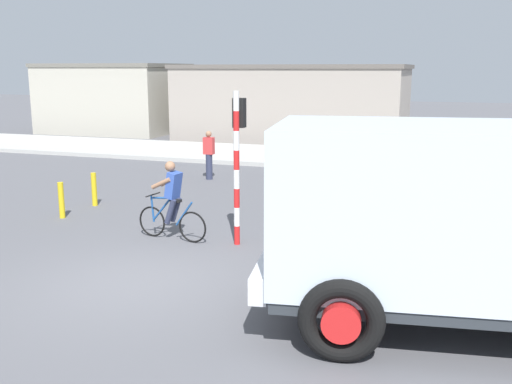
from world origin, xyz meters
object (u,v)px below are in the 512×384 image
object	(u,v)px
pedestrian_near_kerb	(209,154)
bollard_near	(61,200)
bollard_far	(94,189)
truck_foreground	(463,215)
cyclist	(172,201)
traffic_light_pole	(238,147)
car_white_mid	(497,162)

from	to	relation	value
pedestrian_near_kerb	bollard_near	xyz separation A→B (m)	(-1.42, -5.93, -0.40)
pedestrian_near_kerb	bollard_far	distance (m)	4.77
truck_foreground	bollard_far	size ratio (longest dim) A/B	6.36
pedestrian_near_kerb	bollard_far	bearing A→B (deg)	-107.35
bollard_near	cyclist	bearing A→B (deg)	-13.10
cyclist	bollard_far	xyz separation A→B (m)	(-3.45, 2.20, -0.41)
traffic_light_pole	pedestrian_near_kerb	distance (m)	7.50
cyclist	pedestrian_near_kerb	distance (m)	7.04
traffic_light_pole	bollard_near	bearing A→B (deg)	172.99
cyclist	pedestrian_near_kerb	world-z (taller)	cyclist
truck_foreground	cyclist	size ratio (longest dim) A/B	3.33
truck_foreground	pedestrian_near_kerb	bearing A→B (deg)	129.86
cyclist	traffic_light_pole	distance (m)	1.89
traffic_light_pole	pedestrian_near_kerb	bearing A→B (deg)	118.01
cyclist	car_white_mid	bearing A→B (deg)	49.67
bollard_far	cyclist	bearing A→B (deg)	-32.57
truck_foreground	car_white_mid	xyz separation A→B (m)	(1.12, 10.86, -0.85)
truck_foreground	traffic_light_pole	bearing A→B (deg)	146.73
car_white_mid	bollard_far	xyz separation A→B (m)	(-10.40, -5.98, -0.37)
traffic_light_pole	bollard_far	distance (m)	5.53
pedestrian_near_kerb	bollard_near	size ratio (longest dim) A/B	1.80
traffic_light_pole	pedestrian_near_kerb	xyz separation A→B (m)	(-3.48, 6.54, -1.22)
car_white_mid	bollard_far	world-z (taller)	car_white_mid
truck_foreground	traffic_light_pole	xyz separation A→B (m)	(-4.38, 2.87, 0.40)
cyclist	traffic_light_pole	xyz separation A→B (m)	(1.45, 0.20, 1.20)
bollard_far	traffic_light_pole	bearing A→B (deg)	-22.25
truck_foreground	cyclist	distance (m)	6.46
cyclist	pedestrian_near_kerb	xyz separation A→B (m)	(-2.03, 6.74, -0.02)
car_white_mid	pedestrian_near_kerb	world-z (taller)	pedestrian_near_kerb
cyclist	bollard_far	world-z (taller)	cyclist
cyclist	car_white_mid	xyz separation A→B (m)	(6.95, 8.19, -0.05)
cyclist	bollard_far	distance (m)	4.11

